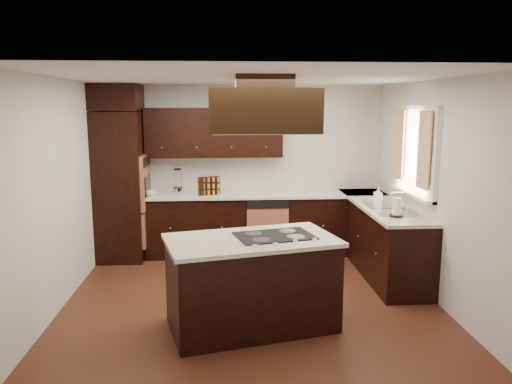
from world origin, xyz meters
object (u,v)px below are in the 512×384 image
range_hood (264,111)px  spice_rack (209,186)px  oven_column (121,186)px  island (252,285)px

range_hood → spice_rack: (-0.61, 2.26, -1.11)m
range_hood → oven_column: bearing=129.7°
oven_column → island: oven_column is taller
island → range_hood: (0.13, 0.16, 1.72)m
range_hood → spice_rack: bearing=105.2°
island → oven_column: bearing=111.9°
oven_column → island: bearing=-54.2°
island → range_hood: bearing=37.4°
island → spice_rack: spice_rack is taller
island → range_hood: 1.73m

